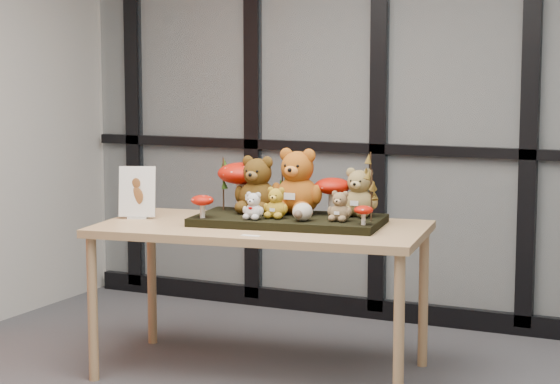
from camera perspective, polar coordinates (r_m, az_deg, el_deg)
The scene contains 22 objects.
room_shell at distance 3.67m, azimuth -0.87°, elevation 9.13°, with size 5.00×5.00×5.00m.
glass_partition at distance 5.99m, azimuth 9.68°, elevation 5.77°, with size 4.90×0.06×2.78m.
display_table at distance 5.06m, azimuth -1.04°, elevation -2.60°, with size 1.72×1.04×0.76m.
diorama_tray at distance 5.07m, azimuth 0.48°, elevation -1.61°, with size 0.93×0.47×0.04m, color black.
bear_pooh_yellow at distance 5.13m, azimuth 1.00°, elevation 0.80°, with size 0.28×0.25×0.37m, color #A15114, non-canonical shape.
bear_brown_medium at distance 5.17m, azimuth -1.27°, elevation 0.59°, with size 0.25×0.22×0.32m, color #4A300E, non-canonical shape.
bear_tan_back at distance 5.07m, azimuth 4.49°, elevation 0.13°, with size 0.20×0.18×0.27m, color olive, non-canonical shape.
bear_small_yellow at distance 5.00m, azimuth -0.22°, elevation -0.51°, with size 0.13×0.12×0.17m, color #B68E20, non-canonical shape.
bear_white_bow at distance 4.96m, azimuth -1.49°, elevation -0.69°, with size 0.11×0.10×0.15m, color silver, non-canonical shape.
bear_beige_small at distance 4.91m, azimuth 3.40°, elevation -0.71°, with size 0.12×0.11×0.16m, color olive, non-canonical shape.
plush_cream_hedgehog at distance 4.91m, azimuth 1.28°, elevation -1.08°, with size 0.07×0.07×0.10m, color beige, non-canonical shape.
mushroom_back_left at distance 5.27m, azimuth -2.19°, elevation 0.46°, with size 0.25×0.25×0.27m, color #A01005, non-canonical shape.
mushroom_back_right at distance 5.13m, azimuth 2.97°, elevation -0.12°, with size 0.18×0.18×0.21m, color #A01005, non-canonical shape.
mushroom_front_left at distance 5.02m, azimuth -4.39°, elevation -0.75°, with size 0.11×0.11×0.13m, color #A01005, non-canonical shape.
mushroom_front_right at distance 4.81m, azimuth 4.72°, elevation -1.25°, with size 0.09×0.09×0.10m, color #A01005, non-canonical shape.
sprig_green_far_left at distance 5.28m, azimuth -3.20°, elevation 0.47°, with size 0.05×0.05×0.27m, color #153A0D, non-canonical shape.
sprig_green_mid_left at distance 5.30m, azimuth -1.98°, elevation 0.22°, with size 0.05×0.05×0.22m, color #153A0D, non-canonical shape.
sprig_dry_far_right at distance 5.05m, azimuth 5.10°, elevation 0.42°, with size 0.05×0.05×0.33m, color brown, non-canonical shape.
sprig_dry_mid_right at distance 4.93m, azimuth 5.17°, elevation -0.18°, with size 0.05×0.05×0.25m, color brown, non-canonical shape.
sprig_green_centre at distance 5.25m, azimuth 0.13°, elevation 0.02°, with size 0.05×0.05×0.20m, color #153A0D, non-canonical shape.
sign_holder at distance 5.30m, azimuth -8.05°, elevation -0.15°, with size 0.19×0.11×0.27m.
label_card at distance 4.73m, azimuth -1.66°, elevation -2.48°, with size 0.09×0.03×0.00m, color white.
Camera 1 is at (1.62, -3.29, 1.56)m, focal length 65.00 mm.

